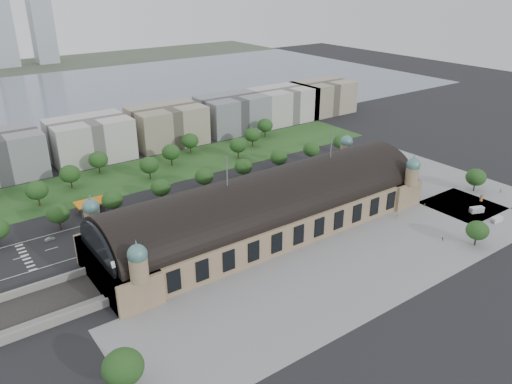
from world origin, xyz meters
TOP-DOWN VIEW (x-y plane):
  - ground at (0.00, 0.00)m, footprint 900.00×900.00m
  - station at (0.00, 0.00)m, footprint 150.00×48.40m
  - plaza_south at (10.00, -44.00)m, footprint 190.00×48.00m
  - plaza_east at (103.00, 0.00)m, footprint 56.00×100.00m
  - road_slab at (-20.00, 38.00)m, footprint 260.00×26.00m
  - grass_belt at (-15.00, 93.00)m, footprint 300.00×45.00m
  - petrol_station at (-53.91, 65.28)m, footprint 14.00×13.00m
  - lake at (0.00, 298.00)m, footprint 700.00×320.00m
  - far_shore at (0.00, 498.00)m, footprint 700.00×120.00m
  - far_tower_mid at (0.00, 508.00)m, footprint 24.00×24.00m
  - far_tower_right at (45.00, 508.00)m, footprint 24.00×24.00m
  - office_3 at (-30.00, 133.00)m, footprint 45.00×32.00m
  - office_4 at (20.00, 133.00)m, footprint 45.00×32.00m
  - office_5 at (70.00, 133.00)m, footprint 45.00×32.00m
  - office_6 at (115.00, 133.00)m, footprint 45.00×32.00m
  - office_7 at (155.00, 133.00)m, footprint 45.00×32.00m
  - tree_row_2 at (-72.00, 53.00)m, footprint 9.60×9.60m
  - tree_row_3 at (-48.00, 53.00)m, footprint 9.60×9.60m
  - tree_row_4 at (-24.00, 53.00)m, footprint 9.60×9.60m
  - tree_row_5 at (0.00, 53.00)m, footprint 9.60×9.60m
  - tree_row_6 at (24.00, 53.00)m, footprint 9.60×9.60m
  - tree_row_7 at (48.00, 53.00)m, footprint 9.60×9.60m
  - tree_row_8 at (72.00, 53.00)m, footprint 9.60×9.60m
  - tree_row_9 at (96.00, 53.00)m, footprint 9.60×9.60m
  - tree_belt_3 at (-73.00, 83.00)m, footprint 10.40×10.40m
  - tree_belt_4 at (-54.00, 95.00)m, footprint 10.40×10.40m
  - tree_belt_5 at (-35.00, 107.00)m, footprint 10.40×10.40m
  - tree_belt_6 at (-16.00, 83.00)m, footprint 10.40×10.40m
  - tree_belt_7 at (3.00, 95.00)m, footprint 10.40×10.40m
  - tree_belt_8 at (22.00, 107.00)m, footprint 10.40×10.40m
  - tree_belt_9 at (41.00, 83.00)m, footprint 10.40×10.40m
  - tree_belt_10 at (60.00, 95.00)m, footprint 10.40×10.40m
  - tree_belt_11 at (79.00, 107.00)m, footprint 10.40×10.40m
  - tree_plaza_ne at (110.00, -28.00)m, footprint 10.00×10.00m
  - tree_plaza_sw at (-85.00, -50.00)m, footprint 11.00×11.00m
  - tree_plaza_s at (60.00, -60.00)m, footprint 9.00×9.00m
  - traffic_car_1 at (-78.51, 45.44)m, footprint 4.16×1.78m
  - traffic_car_2 at (-42.90, 31.74)m, footprint 5.50×2.71m
  - traffic_car_3 at (-40.88, 45.07)m, footprint 5.36×2.76m
  - traffic_car_4 at (7.65, 33.37)m, footprint 3.88×1.74m
  - traffic_car_5 at (56.93, 37.55)m, footprint 4.53×1.75m
  - traffic_car_6 at (67.02, 33.55)m, footprint 6.21×3.46m
  - parked_car_0 at (-54.76, 21.00)m, footprint 4.40×3.68m
  - parked_car_1 at (-65.02, 24.46)m, footprint 5.80×5.30m
  - parked_car_2 at (-70.35, 21.00)m, footprint 5.42×4.05m
  - parked_car_3 at (-31.85, 25.00)m, footprint 4.72×3.75m
  - parked_car_4 at (-38.34, 24.22)m, footprint 4.04×3.63m
  - parked_car_5 at (-18.17, 25.00)m, footprint 5.49×4.30m
  - parked_car_6 at (-39.52, 21.00)m, footprint 4.76×3.68m
  - bus_west at (-21.37, 27.00)m, footprint 12.67×3.75m
  - bus_mid at (24.48, 27.00)m, footprint 13.02×3.93m
  - bus_east at (12.56, 29.16)m, footprint 11.76×3.17m
  - van_east at (87.90, -43.05)m, footprint 6.87×4.73m
  - van_south at (86.38, -53.87)m, footprint 5.96×2.89m
  - advertising_column at (101.54, -37.34)m, footprint 1.67×1.67m
  - pedestrian_0 at (53.32, -25.83)m, footprint 1.01×0.82m
  - pedestrian_2 at (74.75, -24.71)m, footprint 0.63×0.85m
  - pedestrian_4 at (52.26, -50.26)m, footprint 1.17×1.06m
  - pedestrian_5 at (118.63, -37.46)m, footprint 0.81×1.04m

SIDE VIEW (x-z plane):
  - ground at x=0.00m, z-range 0.00..0.00m
  - plaza_south at x=10.00m, z-range -0.06..0.06m
  - plaza_east at x=103.00m, z-range -0.06..0.06m
  - road_slab at x=-20.00m, z-range -0.05..0.05m
  - grass_belt at x=-15.00m, z-range -0.05..0.05m
  - lake at x=0.00m, z-range -0.04..0.04m
  - far_shore at x=0.00m, z-range -0.07..0.07m
  - parked_car_6 at x=-39.52m, z-range 0.00..1.29m
  - traffic_car_4 at x=7.65m, z-range 0.00..1.29m
  - traffic_car_1 at x=-78.51m, z-range 0.00..1.33m
  - parked_car_4 at x=-38.34m, z-range 0.00..1.33m
  - parked_car_5 at x=-18.17m, z-range 0.00..1.39m
  - parked_car_0 at x=-54.76m, z-range 0.00..1.42m
  - parked_car_2 at x=-70.35m, z-range 0.00..1.46m
  - traffic_car_5 at x=56.93m, z-range 0.00..1.47m
  - traffic_car_3 at x=-40.88m, z-range 0.00..1.49m
  - traffic_car_2 at x=-42.90m, z-range 0.00..1.50m
  - parked_car_1 at x=-65.02m, z-range 0.00..1.50m
  - parked_car_3 at x=-31.85m, z-range 0.00..1.51m
  - pedestrian_2 at x=74.75m, z-range 0.00..1.57m
  - traffic_car_6 at x=67.02m, z-range 0.00..1.64m
  - pedestrian_4 at x=52.26m, z-range 0.00..1.71m
  - pedestrian_0 at x=53.32m, z-range 0.00..1.80m
  - pedestrian_5 at x=118.63m, z-range 0.00..1.89m
  - van_south at x=86.38m, z-range -0.06..2.44m
  - van_east at x=87.90m, z-range -0.06..2.70m
  - bus_east at x=12.56m, z-range 0.00..3.25m
  - advertising_column at x=101.54m, z-range 0.06..3.23m
  - bus_west at x=-21.37m, z-range 0.00..3.48m
  - bus_mid at x=24.48m, z-range 0.00..3.58m
  - petrol_station at x=-53.91m, z-range 0.42..5.47m
  - tree_plaza_s at x=60.00m, z-range 1.48..12.13m
  - tree_row_2 at x=-72.00m, z-range 1.67..13.19m
  - tree_row_3 at x=-48.00m, z-range 1.67..13.19m
  - tree_row_4 at x=-24.00m, z-range 1.67..13.19m
  - tree_row_5 at x=0.00m, z-range 1.67..13.19m
  - tree_row_6 at x=24.00m, z-range 1.67..13.19m
  - tree_row_7 at x=48.00m, z-range 1.67..13.19m
  - tree_row_8 at x=72.00m, z-range 1.67..13.19m
  - tree_row_9 at x=96.00m, z-range 1.67..13.19m
  - tree_plaza_ne at x=110.00m, z-range 1.58..13.27m
  - tree_belt_3 at x=-73.00m, z-range 1.81..14.29m
  - tree_belt_4 at x=-54.00m, z-range 1.81..14.29m
  - tree_belt_5 at x=-35.00m, z-range 1.81..14.29m
  - tree_belt_6 at x=-16.00m, z-range 1.81..14.29m
  - tree_belt_7 at x=3.00m, z-range 1.81..14.29m
  - tree_belt_8 at x=22.00m, z-range 1.81..14.29m
  - tree_belt_9 at x=41.00m, z-range 1.81..14.29m
  - tree_belt_10 at x=60.00m, z-range 1.81..14.29m
  - tree_belt_11 at x=79.00m, z-range 1.81..14.29m
  - tree_plaza_sw at x=-85.00m, z-range 1.68..14.42m
  - station at x=0.00m, z-range -11.87..32.43m
  - office_3 at x=-30.00m, z-range 0.00..24.00m
  - office_4 at x=20.00m, z-range 0.00..24.00m
  - office_5 at x=70.00m, z-range 0.00..24.00m
  - office_6 at x=115.00m, z-range 0.00..24.00m
  - office_7 at x=155.00m, z-range 0.00..24.00m
  - far_tower_right at x=45.00m, z-range 0.00..75.00m
  - far_tower_mid at x=0.00m, z-range 0.00..85.00m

